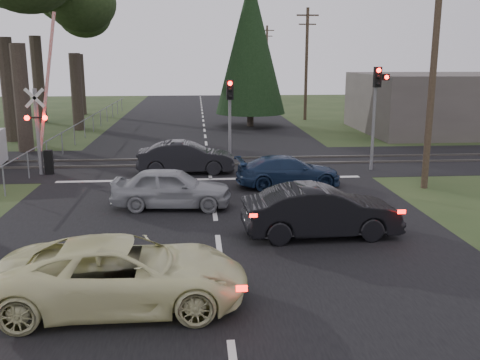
{
  "coord_description": "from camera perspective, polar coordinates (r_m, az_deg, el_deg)",
  "views": [
    {
      "loc": [
        -0.55,
        -14.14,
        5.11
      ],
      "look_at": [
        0.79,
        2.36,
        1.3
      ],
      "focal_mm": 40.0,
      "sensor_mm": 36.0,
      "label": 1
    }
  ],
  "objects": [
    {
      "name": "stop_line",
      "position": [
        22.93,
        -3.16,
        0.09
      ],
      "size": [
        13.0,
        0.35,
        0.0
      ],
      "primitive_type": "cube",
      "color": "silver",
      "rests_on": "ground"
    },
    {
      "name": "dark_car_far",
      "position": [
        24.17,
        -5.77,
        2.41
      ],
      "size": [
        4.34,
        1.59,
        1.42
      ],
      "primitive_type": "imported",
      "rotation": [
        0.0,
        0.0,
        1.55
      ],
      "color": "black",
      "rests_on": "ground"
    },
    {
      "name": "traffic_signal_center",
      "position": [
        24.98,
        -1.08,
        7.66
      ],
      "size": [
        0.32,
        0.48,
        4.1
      ],
      "color": "slate",
      "rests_on": "ground"
    },
    {
      "name": "rail_far",
      "position": [
        27.42,
        -3.42,
        2.3
      ],
      "size": [
        120.0,
        0.12,
        0.1
      ],
      "primitive_type": "cube",
      "color": "#59544C",
      "rests_on": "ground"
    },
    {
      "name": "conifer_tree",
      "position": [
        40.36,
        1.14,
        14.21
      ],
      "size": [
        5.2,
        5.2,
        11.0
      ],
      "color": "#473D33",
      "rests_on": "ground"
    },
    {
      "name": "blue_sedan",
      "position": [
        21.65,
        5.18,
        0.91
      ],
      "size": [
        4.35,
        2.06,
        1.23
      ],
      "primitive_type": "imported",
      "rotation": [
        0.0,
        0.0,
        1.65
      ],
      "color": "#172946",
      "rests_on": "ground"
    },
    {
      "name": "silver_car",
      "position": [
        18.63,
        -7.31,
        -0.85
      ],
      "size": [
        4.23,
        2.0,
        1.4
      ],
      "primitive_type": "imported",
      "rotation": [
        0.0,
        0.0,
        1.48
      ],
      "color": "gray",
      "rests_on": "ground"
    },
    {
      "name": "rail_near",
      "position": [
        25.85,
        -3.34,
        1.65
      ],
      "size": [
        120.0,
        0.12,
        0.1
      ],
      "primitive_type": "cube",
      "color": "#59544C",
      "rests_on": "ground"
    },
    {
      "name": "utility_pole_mid",
      "position": [
        45.06,
        7.1,
        12.38
      ],
      "size": [
        1.8,
        0.26,
        9.0
      ],
      "color": "#4C3D2D",
      "rests_on": "ground"
    },
    {
      "name": "building_right",
      "position": [
        40.75,
        22.66,
        7.6
      ],
      "size": [
        14.0,
        10.0,
        4.0
      ],
      "primitive_type": "cube",
      "color": "#59514C",
      "rests_on": "ground"
    },
    {
      "name": "utility_pole_near",
      "position": [
        22.09,
        19.94,
        11.2
      ],
      "size": [
        1.8,
        0.26,
        9.0
      ],
      "color": "#4C3D2D",
      "rests_on": "ground"
    },
    {
      "name": "fence_left",
      "position": [
        37.7,
        -15.75,
        4.69
      ],
      "size": [
        0.1,
        36.0,
        1.2
      ],
      "primitive_type": null,
      "color": "slate",
      "rests_on": "ground"
    },
    {
      "name": "crossing_signal",
      "position": [
        25.04,
        -20.27,
        5.16
      ],
      "size": [
        1.62,
        0.38,
        6.96
      ],
      "color": "slate",
      "rests_on": "ground"
    },
    {
      "name": "ground",
      "position": [
        15.05,
        -2.29,
        -6.91
      ],
      "size": [
        120.0,
        120.0,
        0.0
      ],
      "primitive_type": "plane",
      "color": "#283A1A",
      "rests_on": "ground"
    },
    {
      "name": "rail_corridor",
      "position": [
        26.64,
        -3.38,
        1.89
      ],
      "size": [
        120.0,
        8.0,
        0.01
      ],
      "primitive_type": "cube",
      "color": "black",
      "rests_on": "ground"
    },
    {
      "name": "road",
      "position": [
        24.68,
        -3.27,
        1.0
      ],
      "size": [
        14.0,
        100.0,
        0.01
      ],
      "primitive_type": "cube",
      "color": "black",
      "rests_on": "ground"
    },
    {
      "name": "euc_tree_e",
      "position": [
        51.41,
        -17.16,
        17.33
      ],
      "size": [
        6.0,
        6.0,
        13.2
      ],
      "color": "#473D33",
      "rests_on": "ground"
    },
    {
      "name": "cream_coupe",
      "position": [
        11.53,
        -12.35,
        -9.73
      ],
      "size": [
        5.22,
        2.46,
        1.44
      ],
      "primitive_type": "imported",
      "rotation": [
        0.0,
        0.0,
        1.58
      ],
      "color": "beige",
      "rests_on": "ground"
    },
    {
      "name": "utility_pole_far",
      "position": [
        69.73,
        2.87,
        12.63
      ],
      "size": [
        1.8,
        0.26,
        9.0
      ],
      "color": "#4C3D2D",
      "rests_on": "ground"
    },
    {
      "name": "traffic_signal_right",
      "position": [
        25.03,
        14.39,
        8.45
      ],
      "size": [
        0.68,
        0.48,
        4.7
      ],
      "color": "slate",
      "rests_on": "ground"
    },
    {
      "name": "dark_hatchback",
      "position": [
        15.7,
        8.65,
        -3.34
      ],
      "size": [
        4.59,
        1.77,
        1.49
      ],
      "primitive_type": "imported",
      "rotation": [
        0.0,
        0.0,
        1.61
      ],
      "color": "black",
      "rests_on": "ground"
    }
  ]
}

